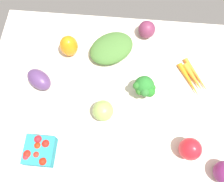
# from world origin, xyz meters

# --- Properties ---
(tablecloth) EXTENTS (1.04, 0.76, 0.02)m
(tablecloth) POSITION_xyz_m (0.00, 0.00, 0.01)
(tablecloth) COLOR beige
(tablecloth) RESTS_ON ground
(leafy_greens_clump) EXTENTS (0.24, 0.23, 0.07)m
(leafy_greens_clump) POSITION_xyz_m (-0.02, 0.19, 0.05)
(leafy_greens_clump) COLOR #447231
(leafy_greens_clump) RESTS_ON tablecloth
(heirloom_tomato_green) EXTENTS (0.08, 0.08, 0.08)m
(heirloom_tomato_green) POSITION_xyz_m (-0.03, -0.09, 0.06)
(heirloom_tomato_green) COLOR #90AB54
(heirloom_tomato_green) RESTS_ON tablecloth
(broccoli_head) EXTENTS (0.09, 0.09, 0.11)m
(broccoli_head) POSITION_xyz_m (0.12, 0.01, 0.09)
(broccoli_head) COLOR #A9C98A
(broccoli_head) RESTS_ON tablecloth
(carrot_bunch) EXTENTS (0.14, 0.18, 0.03)m
(carrot_bunch) POSITION_xyz_m (0.33, 0.09, 0.03)
(carrot_bunch) COLOR orange
(carrot_bunch) RESTS_ON tablecloth
(eggplant) EXTENTS (0.13, 0.12, 0.07)m
(eggplant) POSITION_xyz_m (-0.30, 0.02, 0.06)
(eggplant) COLOR #553669
(eggplant) RESTS_ON tablecloth
(bell_pepper_red) EXTENTS (0.11, 0.11, 0.10)m
(bell_pepper_red) POSITION_xyz_m (0.30, -0.21, 0.07)
(bell_pepper_red) COLOR red
(bell_pepper_red) RESTS_ON tablecloth
(red_onion_near_basket) EXTENTS (0.08, 0.08, 0.08)m
(red_onion_near_basket) POSITION_xyz_m (0.13, 0.30, 0.06)
(red_onion_near_basket) COLOR #702B4A
(red_onion_near_basket) RESTS_ON tablecloth
(berry_basket) EXTENTS (0.11, 0.11, 0.07)m
(berry_basket) POSITION_xyz_m (-0.24, -0.26, 0.05)
(berry_basket) COLOR teal
(berry_basket) RESTS_ON tablecloth
(bell_pepper_orange) EXTENTS (0.11, 0.11, 0.10)m
(bell_pepper_orange) POSITION_xyz_m (-0.20, 0.18, 0.07)
(bell_pepper_orange) COLOR orange
(bell_pepper_orange) RESTS_ON tablecloth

